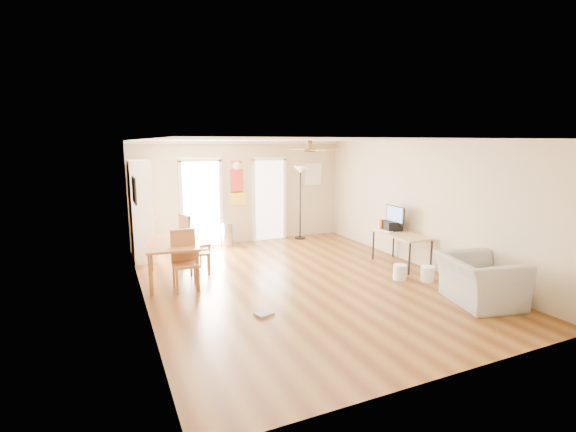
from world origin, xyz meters
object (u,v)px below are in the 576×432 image
trash_can (228,235)px  torchiere_lamp (300,203)px  dining_chair_right_a (195,241)px  wastebasket_a (400,272)px  armchair (479,280)px  printer (392,225)px  wastebasket_b (427,274)px  dining_chair_near (186,261)px  dining_chair_right_b (199,250)px  dining_table (173,261)px  bookshelf (141,210)px  computer_desk (401,250)px

trash_can → torchiere_lamp: (2.02, 0.02, 0.68)m
dining_chair_right_a → wastebasket_a: dining_chair_right_a is taller
armchair → printer: bearing=7.8°
wastebasket_b → dining_chair_near: bearing=161.8°
dining_chair_right_a → dining_chair_right_b: (0.00, -0.35, -0.09)m
dining_table → dining_chair_near: bearing=-78.6°
dining_table → wastebasket_a: (3.92, -1.72, -0.23)m
dining_chair_near → armchair: dining_chair_near is taller
dining_table → torchiere_lamp: bearing=29.8°
torchiere_lamp → wastebasket_b: 4.25m
dining_chair_right_b → torchiere_lamp: bearing=-48.4°
wastebasket_a → bookshelf: bearing=140.8°
dining_chair_right_b → armchair: 5.06m
dining_chair_right_b → wastebasket_b: (3.77, -2.23, -0.33)m
dining_chair_near → computer_desk: (4.41, -0.35, -0.18)m
bookshelf → computer_desk: size_ratio=1.73×
bookshelf → dining_chair_right_b: 1.90m
printer → dining_table: bearing=-174.6°
bookshelf → trash_can: bookshelf is taller
printer → trash_can: bearing=150.3°
dining_chair_right_b → dining_chair_near: bearing=164.2°
dining_chair_right_b → torchiere_lamp: 3.69m
dining_chair_right_a → wastebasket_a: size_ratio=3.96×
torchiere_lamp → armchair: bearing=-83.3°
trash_can → dining_chair_right_b: bearing=-120.7°
dining_chair_right_b → dining_chair_near: 0.95m
trash_can → torchiere_lamp: bearing=0.5°
computer_desk → bookshelf: bearing=150.7°
dining_chair_near → dining_chair_right_b: bearing=64.5°
dining_chair_right_b → dining_chair_near: size_ratio=0.91×
bookshelf → dining_chair_right_a: 1.59m
dining_chair_near → printer: 4.48m
dining_chair_near → torchiere_lamp: (3.55, 2.74, 0.45)m
wastebasket_a → torchiere_lamp: bearing=93.6°
computer_desk → wastebasket_a: size_ratio=4.40×
dining_chair_near → armchair: bearing=-30.5°
torchiere_lamp → wastebasket_b: (0.64, -4.12, -0.83)m
printer → computer_desk: bearing=-86.7°
dining_chair_right_a → wastebasket_b: (3.77, -2.58, -0.43)m
dining_chair_right_a → printer: bearing=-119.4°
dining_table → armchair: size_ratio=1.28×
dining_table → wastebasket_b: size_ratio=5.26×
dining_chair_right_b → dining_table: bearing=122.7°
trash_can → computer_desk: size_ratio=0.47×
wastebasket_a → dining_chair_right_b: bearing=150.1°
dining_chair_right_a → dining_chair_near: dining_chair_right_a is taller
torchiere_lamp → armchair: torchiere_lamp is taller
dining_chair_right_a → wastebasket_b: 4.59m
trash_can → bookshelf: bearing=-171.0°
dining_chair_near → wastebasket_b: size_ratio=3.66×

